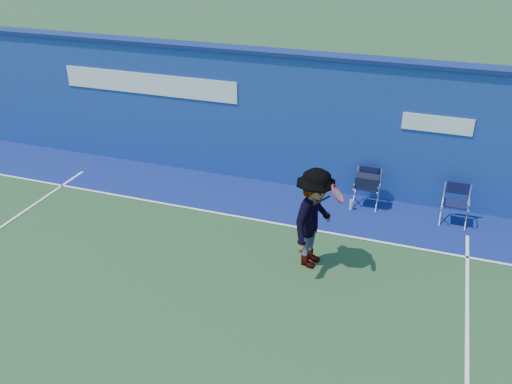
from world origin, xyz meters
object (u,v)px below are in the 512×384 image
(directors_chair_right, at_px, (454,212))
(tennis_player, at_px, (314,219))
(directors_chair_left, at_px, (367,191))
(water_bottle, at_px, (351,205))

(directors_chair_right, relative_size, tennis_player, 0.44)
(tennis_player, bearing_deg, directors_chair_left, 77.06)
(directors_chair_right, height_order, tennis_player, tennis_player)
(directors_chair_left, relative_size, water_bottle, 3.64)
(directors_chair_right, bearing_deg, tennis_player, -135.42)
(directors_chair_left, height_order, directors_chair_right, directors_chair_left)
(tennis_player, bearing_deg, directors_chair_right, 44.58)
(directors_chair_left, distance_m, tennis_player, 2.65)
(directors_chair_left, relative_size, directors_chair_right, 1.01)
(directors_chair_left, bearing_deg, directors_chair_right, -4.90)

